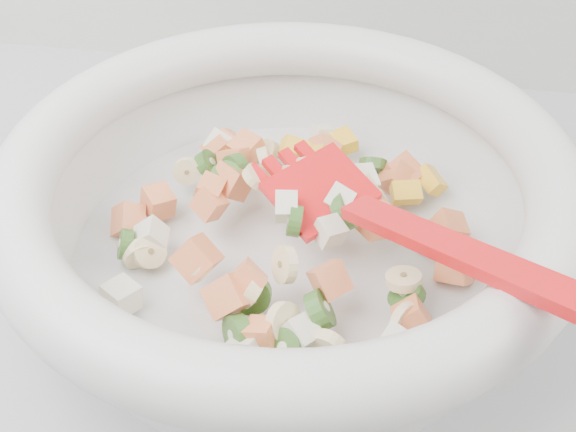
# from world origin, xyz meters

# --- Properties ---
(mixing_bowl) EXTENTS (0.42, 0.41, 0.14)m
(mixing_bowl) POSITION_xyz_m (0.09, 1.43, 0.96)
(mixing_bowl) COLOR silver
(mixing_bowl) RESTS_ON counter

